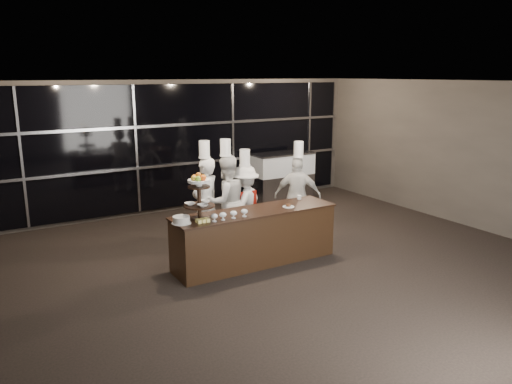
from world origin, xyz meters
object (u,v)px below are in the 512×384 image
buffet_counter (255,237)px  chef_d (298,195)px  display_case (282,175)px  chef_a (206,202)px  chef_b (226,201)px  layer_cake (181,220)px  display_stand (199,193)px  chef_c (245,204)px

buffet_counter → chef_d: bearing=31.3°
display_case → chef_a: size_ratio=0.78×
chef_a → chef_b: (0.39, -0.06, -0.01)m
buffet_counter → chef_b: 1.11m
display_case → chef_b: bearing=-141.2°
layer_cake → chef_d: 3.03m
layer_cake → chef_b: size_ratio=0.15×
buffet_counter → display_case: display_case is taller
display_stand → display_case: display_stand is taller
display_stand → display_case: 4.91m
display_case → chef_d: 2.53m
display_case → display_stand: bearing=-139.1°
chef_a → buffet_counter: bearing=-70.5°
buffet_counter → layer_cake: (-1.33, -0.05, 0.51)m
buffet_counter → display_case: 4.17m
display_stand → layer_cake: size_ratio=2.48×
buffet_counter → display_case: size_ratio=1.84×
chef_c → chef_b: bearing=179.2°
chef_b → chef_c: size_ratio=1.12×
chef_b → display_stand: bearing=-134.1°
layer_cake → display_case: size_ratio=0.19×
buffet_counter → display_stand: (-1.00, -0.00, 0.87)m
buffet_counter → display_case: bearing=49.9°
buffet_counter → chef_a: 1.23m
display_stand → chef_a: chef_a is taller
buffet_counter → chef_d: chef_d is taller
display_stand → display_case: bearing=40.9°
chef_b → display_case: bearing=38.8°
display_case → chef_b: chef_b is taller
display_case → chef_a: chef_a is taller
buffet_counter → layer_cake: bearing=-177.8°
buffet_counter → chef_a: (-0.39, 1.09, 0.40)m
chef_c → chef_d: size_ratio=0.96×
chef_d → display_stand: bearing=-159.8°
display_case → chef_d: chef_d is taller
display_stand → chef_c: 1.83m
buffet_counter → layer_cake: layer_cake is taller
buffet_counter → chef_b: (0.00, 1.03, 0.40)m
chef_b → chef_d: (1.53, -0.10, -0.06)m
display_case → chef_d: bearing=-117.0°
chef_a → chef_c: size_ratio=1.11×
display_case → chef_b: (-2.68, -2.15, 0.17)m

